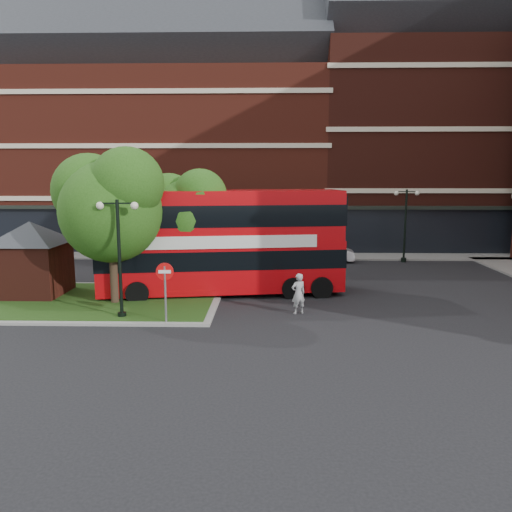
{
  "coord_description": "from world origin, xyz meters",
  "views": [
    {
      "loc": [
        0.62,
        -19.83,
        5.99
      ],
      "look_at": [
        0.0,
        4.57,
        2.0
      ],
      "focal_mm": 35.0,
      "sensor_mm": 36.0,
      "label": 1
    }
  ],
  "objects_px": {
    "bus": "(222,235)",
    "woman": "(298,294)",
    "car_silver": "(267,252)",
    "car_white": "(324,252)"
  },
  "relations": [
    {
      "from": "car_white",
      "to": "car_silver",
      "type": "bearing_deg",
      "value": 96.41
    },
    {
      "from": "car_white",
      "to": "bus",
      "type": "bearing_deg",
      "value": 153.73
    },
    {
      "from": "bus",
      "to": "woman",
      "type": "height_order",
      "value": "bus"
    },
    {
      "from": "woman",
      "to": "car_silver",
      "type": "xyz_separation_m",
      "value": [
        -1.42,
        13.23,
        -0.21
      ]
    },
    {
      "from": "woman",
      "to": "car_silver",
      "type": "height_order",
      "value": "woman"
    },
    {
      "from": "woman",
      "to": "car_white",
      "type": "bearing_deg",
      "value": -125.78
    },
    {
      "from": "car_silver",
      "to": "woman",
      "type": "bearing_deg",
      "value": -172.2
    },
    {
      "from": "woman",
      "to": "car_white",
      "type": "height_order",
      "value": "woman"
    },
    {
      "from": "car_silver",
      "to": "car_white",
      "type": "xyz_separation_m",
      "value": [
        4.01,
        0.0,
        0.0
      ]
    },
    {
      "from": "car_white",
      "to": "woman",
      "type": "bearing_deg",
      "value": 175.34
    }
  ]
}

